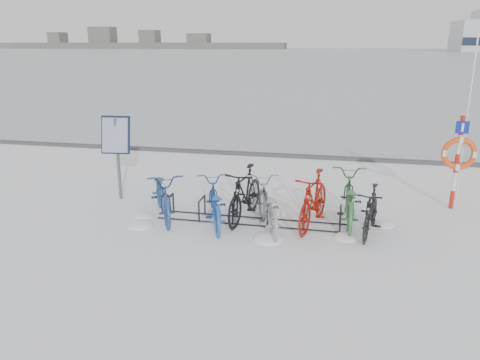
# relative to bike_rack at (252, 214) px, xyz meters

# --- Properties ---
(ground) EXTENTS (900.00, 900.00, 0.00)m
(ground) POSITION_rel_bike_rack_xyz_m (0.00, 0.00, -0.18)
(ground) COLOR white
(ground) RESTS_ON ground
(ice_sheet) EXTENTS (400.00, 298.00, 0.02)m
(ice_sheet) POSITION_rel_bike_rack_xyz_m (0.00, 155.00, -0.17)
(ice_sheet) COLOR #A6B4BB
(ice_sheet) RESTS_ON ground
(quay_edge) EXTENTS (400.00, 0.25, 0.10)m
(quay_edge) POSITION_rel_bike_rack_xyz_m (0.00, 5.90, -0.13)
(quay_edge) COLOR #3F3F42
(quay_edge) RESTS_ON ground
(bike_rack) EXTENTS (4.00, 0.48, 0.46)m
(bike_rack) POSITION_rel_bike_rack_xyz_m (0.00, 0.00, 0.00)
(bike_rack) COLOR black
(bike_rack) RESTS_ON ground
(info_board) EXTENTS (0.69, 0.32, 2.00)m
(info_board) POSITION_rel_bike_rack_xyz_m (-3.36, 0.81, 1.26)
(info_board) COLOR #595B5E
(info_board) RESTS_ON ground
(lifebuoy_station) EXTENTS (0.74, 0.22, 3.82)m
(lifebuoy_station) POSITION_rel_bike_rack_xyz_m (4.26, 1.72, 1.10)
(lifebuoy_station) COLOR red
(lifebuoy_station) RESTS_ON ground
(shoreline) EXTENTS (180.00, 12.00, 9.50)m
(shoreline) POSITION_rel_bike_rack_xyz_m (-122.02, 260.00, 2.61)
(shoreline) COLOR #4E4E4E
(shoreline) RESTS_ON ground
(bike_0) EXTENTS (1.61, 2.16, 1.08)m
(bike_0) POSITION_rel_bike_rack_xyz_m (-1.93, -0.03, 0.36)
(bike_0) COLOR navy
(bike_0) RESTS_ON ground
(bike_1) EXTENTS (1.23, 1.96, 0.97)m
(bike_1) POSITION_rel_bike_rack_xyz_m (-0.74, -0.24, 0.30)
(bike_1) COLOR #2456B1
(bike_1) RESTS_ON ground
(bike_2) EXTENTS (0.82, 1.98, 1.16)m
(bike_2) POSITION_rel_bike_rack_xyz_m (-0.19, 0.20, 0.40)
(bike_2) COLOR black
(bike_2) RESTS_ON ground
(bike_3) EXTENTS (1.28, 2.06, 1.02)m
(bike_3) POSITION_rel_bike_rack_xyz_m (0.35, -0.24, 0.33)
(bike_3) COLOR gray
(bike_3) RESTS_ON ground
(bike_4) EXTENTS (0.94, 1.99, 1.15)m
(bike_4) POSITION_rel_bike_rack_xyz_m (1.25, 0.11, 0.40)
(bike_4) COLOR maroon
(bike_4) RESTS_ON ground
(bike_5) EXTENTS (0.77, 2.09, 1.09)m
(bike_5) POSITION_rel_bike_rack_xyz_m (1.95, 0.42, 0.36)
(bike_5) COLOR #386D40
(bike_5) RESTS_ON ground
(bike_6) EXTENTS (0.77, 1.67, 0.97)m
(bike_6) POSITION_rel_bike_rack_xyz_m (2.37, -0.08, 0.30)
(bike_6) COLOR black
(bike_6) RESTS_ON ground
(snow_drifts) EXTENTS (5.45, 1.96, 0.21)m
(snow_drifts) POSITION_rel_bike_rack_xyz_m (-0.12, -0.34, -0.18)
(snow_drifts) COLOR white
(snow_drifts) RESTS_ON ground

